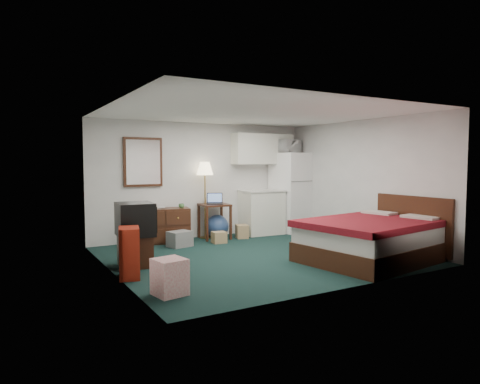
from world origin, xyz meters
TOP-DOWN VIEW (x-y plane):
  - floor at (0.00, 0.00)m, footprint 5.00×4.50m
  - ceiling at (0.00, 0.00)m, footprint 5.00×4.50m
  - walls at (0.00, 0.00)m, footprint 5.01×4.51m
  - mirror at (-1.35, 2.22)m, footprint 0.80×0.06m
  - upper_cabinets at (1.45, 2.08)m, footprint 1.50×0.35m
  - headboard at (2.46, -1.29)m, footprint 0.06×1.56m
  - dresser at (-1.01, 1.98)m, footprint 1.11×0.68m
  - floor_lamp at (-0.04, 2.05)m, footprint 0.38×0.38m
  - desk at (0.11, 1.89)m, footprint 0.65×0.65m
  - exercise_ball at (0.20, 1.96)m, footprint 0.54×0.54m
  - kitchen_counter at (1.32, 1.91)m, footprint 0.93×0.73m
  - fridge at (2.13, 1.88)m, footprint 0.87×0.87m
  - bed at (1.40, -1.29)m, footprint 2.34×1.94m
  - tv_stand at (-2.09, 0.31)m, footprint 0.55×0.59m
  - suitcase at (-2.35, -0.32)m, footprint 0.38×0.50m
  - retail_box at (-2.14, -1.36)m, footprint 0.42×0.42m
  - file_bin at (-0.89, 1.43)m, footprint 0.50×0.42m
  - cardboard_box_a at (-0.05, 1.38)m, footprint 0.29×0.25m
  - cardboard_box_b at (0.65, 1.65)m, footprint 0.32×0.35m
  - laptop at (0.09, 1.85)m, footprint 0.42×0.39m
  - crt_tv at (-2.09, 0.30)m, footprint 0.61×0.65m
  - microwave at (2.06, 1.91)m, footprint 0.63×0.46m
  - book_a at (-1.29, 2.04)m, footprint 0.15×0.06m
  - book_b at (-1.09, 2.10)m, footprint 0.15×0.08m
  - mug at (-0.68, 1.83)m, footprint 0.15×0.14m

SIDE VIEW (x-z plane):
  - floor at x=0.00m, z-range -0.01..0.01m
  - cardboard_box_a at x=-0.05m, z-range 0.00..0.23m
  - cardboard_box_b at x=0.65m, z-range 0.00..0.29m
  - file_bin at x=-0.89m, z-range 0.00..0.30m
  - retail_box at x=-2.14m, z-range 0.00..0.45m
  - tv_stand at x=-2.09m, z-range 0.00..0.49m
  - exercise_ball at x=0.20m, z-range 0.00..0.50m
  - bed at x=1.40m, z-range 0.00..0.68m
  - dresser at x=-1.01m, z-range 0.00..0.71m
  - suitcase at x=-2.35m, z-range 0.00..0.72m
  - desk at x=0.11m, z-range 0.00..0.75m
  - kitchen_counter at x=1.32m, z-range 0.00..0.98m
  - headboard at x=2.46m, z-range 0.05..1.05m
  - crt_tv at x=-2.09m, z-range 0.49..1.01m
  - mug at x=-0.68m, z-range 0.71..0.82m
  - book_a at x=-1.29m, z-range 0.71..0.91m
  - book_b at x=-1.09m, z-range 0.71..0.91m
  - floor_lamp at x=-0.04m, z-range 0.00..1.65m
  - laptop at x=0.09m, z-range 0.75..0.98m
  - fridge at x=2.13m, z-range 0.00..1.87m
  - walls at x=0.00m, z-range 0.00..2.50m
  - mirror at x=-1.35m, z-range 1.15..2.15m
  - upper_cabinets at x=1.45m, z-range 1.60..2.30m
  - microwave at x=2.06m, z-range 1.87..2.25m
  - ceiling at x=0.00m, z-range 2.50..2.50m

